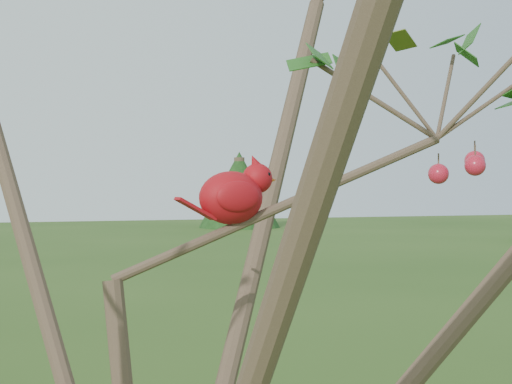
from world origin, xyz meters
TOP-DOWN VIEW (x-y plane):
  - crabapple_tree at (0.03, -0.02)m, footprint 2.35×2.05m
  - cardinal at (0.16, 0.08)m, footprint 0.20×0.11m
  - distant_trees at (0.53, 27.36)m, footprint 39.62×14.70m

SIDE VIEW (x-z plane):
  - distant_trees at x=0.53m, z-range -0.27..3.39m
  - cardinal at x=0.16m, z-range 2.03..2.16m
  - crabapple_tree at x=0.03m, z-range 0.65..3.60m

